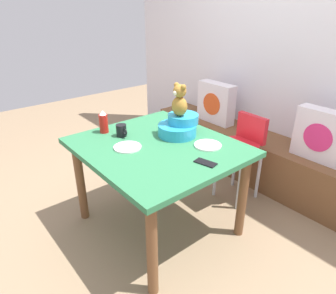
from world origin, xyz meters
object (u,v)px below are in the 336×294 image
Objects in this scene: dining_table at (158,157)px; infant_seat_teal at (179,126)px; pillow_floral_right at (322,136)px; teddy_bear at (180,101)px; dinner_plate_near at (208,145)px; cell_phone at (205,163)px; coffee_mug at (122,130)px; ketchup_bottle at (104,122)px; dinner_plate_far at (127,147)px; highchair at (241,147)px; pillow_floral_left at (216,103)px.

dining_table is 3.53× the size of infant_seat_teal.
teddy_bear is at bearing -123.77° from pillow_floral_right.
dinner_plate_near is 0.27m from cell_phone.
dining_table is at bearing 21.55° from coffee_mug.
ketchup_bottle reaches higher than pillow_floral_right.
infant_seat_teal is at bearing 45.86° from ketchup_bottle.
coffee_mug is (0.16, 0.07, -0.04)m from ketchup_bottle.
highchair is at bearing 77.57° from dinner_plate_far.
dinner_plate_near is at bearing 4.40° from infant_seat_teal.
infant_seat_teal is at bearing 99.22° from dining_table.
coffee_mug is at bearing -125.63° from infant_seat_teal.
highchair is (-0.50, -0.42, -0.16)m from pillow_floral_right.
pillow_floral_right is 1.05m from dinner_plate_near.
dinner_plate_far is (-0.05, -0.45, -0.27)m from teddy_bear.
dinner_plate_far reaches higher than dining_table.
cell_phone is at bearing -50.31° from pillow_floral_left.
infant_seat_teal reaches higher than cell_phone.
pillow_floral_right is 2.20× the size of dinner_plate_far.
ketchup_bottle is at bearing -134.17° from teddy_bear.
infant_seat_teal is at bearing -106.57° from highchair.
ketchup_bottle reaches higher than dinner_plate_near.
pillow_floral_right is at bearing 68.84° from dinner_plate_near.
ketchup_bottle reaches higher than coffee_mug.
cell_phone is at bearing -21.27° from infant_seat_teal.
dinner_plate_near is at bearing 4.51° from teddy_bear.
pillow_floral_left is 1.45m from ketchup_bottle.
teddy_bear reaches higher than coffee_mug.
highchair is at bearing 59.77° from ketchup_bottle.
dinner_plate_far is at bearing -126.27° from dinner_plate_near.
ketchup_bottle is at bearing -134.14° from infant_seat_teal.
cell_phone is (0.52, 0.27, -0.00)m from dinner_plate_far.
dinner_plate_far is at bearing 103.92° from cell_phone.
coffee_mug reaches higher than dinner_plate_near.
pillow_floral_left is 1.54m from cell_phone.
dinner_plate_near is (0.55, 0.39, -0.04)m from coffee_mug.
dinner_plate_near and dinner_plate_far have the same top height.
ketchup_bottle is (-0.42, -0.43, 0.02)m from infant_seat_teal.
infant_seat_teal is 0.30m from dinner_plate_near.
pillow_floral_right is at bearing -22.97° from cell_phone.
highchair reaches higher than dinner_plate_far.
coffee_mug is at bearing -79.46° from pillow_floral_left.
infant_seat_teal reaches higher than highchair.
dinner_plate_far is 0.58m from cell_phone.
infant_seat_teal is 0.46m from dinner_plate_far.
pillow_floral_left is at bearing 129.49° from dinner_plate_near.
coffee_mug is (-0.30, -0.12, 0.15)m from dining_table.
pillow_floral_left is 1.76× the size of teddy_bear.
dinner_plate_far is at bearing -114.83° from dining_table.
infant_seat_teal is at bearing 55.55° from cell_phone.
coffee_mug is 0.60× the size of dinner_plate_near.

